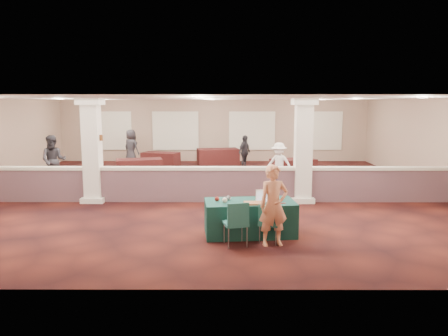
{
  "coord_description": "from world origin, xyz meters",
  "views": [
    {
      "loc": [
        0.6,
        -14.85,
        3.08
      ],
      "look_at": [
        0.57,
        -2.0,
        1.14
      ],
      "focal_mm": 35.0,
      "sensor_mm": 36.0,
      "label": 1
    }
  ],
  "objects_px": {
    "far_table_back_right": "(293,168)",
    "attendee_c": "(245,152)",
    "far_table_front_left": "(139,168)",
    "far_table_front_center": "(265,180)",
    "far_table_back_center": "(218,157)",
    "attendee_a": "(54,161)",
    "near_table": "(250,218)",
    "conf_chair_main": "(269,220)",
    "conf_chair_side": "(237,220)",
    "attendee_d": "(131,148)",
    "attendee_b": "(279,164)",
    "woman": "(274,205)",
    "far_table_front_right": "(279,180)",
    "far_table_back_left": "(161,160)"
  },
  "relations": [
    {
      "from": "far_table_back_center",
      "to": "attendee_c",
      "type": "distance_m",
      "value": 1.8
    },
    {
      "from": "far_table_front_right",
      "to": "far_table_back_right",
      "type": "xyz_separation_m",
      "value": [
        0.95,
        2.89,
        -0.0
      ]
    },
    {
      "from": "far_table_front_center",
      "to": "far_table_back_right",
      "type": "xyz_separation_m",
      "value": [
        1.45,
        2.9,
        0.01
      ]
    },
    {
      "from": "far_table_back_right",
      "to": "attendee_c",
      "type": "xyz_separation_m",
      "value": [
        -1.95,
        2.07,
        0.42
      ]
    },
    {
      "from": "far_table_back_right",
      "to": "far_table_front_right",
      "type": "bearing_deg",
      "value": -108.2
    },
    {
      "from": "attendee_a",
      "to": "conf_chair_main",
      "type": "bearing_deg",
      "value": -52.68
    },
    {
      "from": "attendee_c",
      "to": "attendee_a",
      "type": "bearing_deg",
      "value": 152.75
    },
    {
      "from": "woman",
      "to": "far_table_front_center",
      "type": "relative_size",
      "value": 0.99
    },
    {
      "from": "far_table_front_center",
      "to": "attendee_c",
      "type": "xyz_separation_m",
      "value": [
        -0.5,
        4.97,
        0.42
      ]
    },
    {
      "from": "conf_chair_main",
      "to": "far_table_front_right",
      "type": "distance_m",
      "value": 5.96
    },
    {
      "from": "far_table_front_right",
      "to": "woman",
      "type": "bearing_deg",
      "value": -98.12
    },
    {
      "from": "conf_chair_main",
      "to": "far_table_back_left",
      "type": "height_order",
      "value": "conf_chair_main"
    },
    {
      "from": "far_table_back_right",
      "to": "attendee_d",
      "type": "relative_size",
      "value": 1.02
    },
    {
      "from": "near_table",
      "to": "conf_chair_main",
      "type": "distance_m",
      "value": 0.77
    },
    {
      "from": "far_table_back_right",
      "to": "attendee_c",
      "type": "height_order",
      "value": "attendee_c"
    },
    {
      "from": "far_table_back_center",
      "to": "attendee_a",
      "type": "height_order",
      "value": "attendee_a"
    },
    {
      "from": "near_table",
      "to": "far_table_back_right",
      "type": "distance_m",
      "value": 8.44
    },
    {
      "from": "conf_chair_side",
      "to": "far_table_back_right",
      "type": "bearing_deg",
      "value": 60.39
    },
    {
      "from": "conf_chair_side",
      "to": "woman",
      "type": "bearing_deg",
      "value": -7.69
    },
    {
      "from": "near_table",
      "to": "attendee_c",
      "type": "xyz_separation_m",
      "value": [
        0.32,
        10.19,
        0.38
      ]
    },
    {
      "from": "attendee_b",
      "to": "attendee_c",
      "type": "height_order",
      "value": "attendee_b"
    },
    {
      "from": "attendee_a",
      "to": "attendee_b",
      "type": "relative_size",
      "value": 1.18
    },
    {
      "from": "conf_chair_main",
      "to": "attendee_d",
      "type": "height_order",
      "value": "attendee_d"
    },
    {
      "from": "far_table_front_right",
      "to": "conf_chair_side",
      "type": "bearing_deg",
      "value": -105.18
    },
    {
      "from": "near_table",
      "to": "far_table_front_left",
      "type": "relative_size",
      "value": 1.12
    },
    {
      "from": "far_table_back_right",
      "to": "woman",
      "type": "bearing_deg",
      "value": -101.48
    },
    {
      "from": "far_table_front_center",
      "to": "far_table_front_right",
      "type": "height_order",
      "value": "far_table_front_right"
    },
    {
      "from": "far_table_front_center",
      "to": "woman",
      "type": "bearing_deg",
      "value": -93.41
    },
    {
      "from": "far_table_front_left",
      "to": "attendee_b",
      "type": "height_order",
      "value": "attendee_b"
    },
    {
      "from": "conf_chair_main",
      "to": "attendee_d",
      "type": "distance_m",
      "value": 13.16
    },
    {
      "from": "attendee_b",
      "to": "woman",
      "type": "bearing_deg",
      "value": -74.34
    },
    {
      "from": "near_table",
      "to": "far_table_front_center",
      "type": "relative_size",
      "value": 1.17
    },
    {
      "from": "attendee_b",
      "to": "far_table_back_center",
      "type": "bearing_deg",
      "value": 138.12
    },
    {
      "from": "far_table_front_right",
      "to": "far_table_back_center",
      "type": "distance_m",
      "value": 6.59
    },
    {
      "from": "near_table",
      "to": "attendee_d",
      "type": "bearing_deg",
      "value": 109.2
    },
    {
      "from": "far_table_back_center",
      "to": "attendee_d",
      "type": "xyz_separation_m",
      "value": [
        -4.24,
        -0.15,
        0.48
      ]
    },
    {
      "from": "conf_chair_side",
      "to": "far_table_front_center",
      "type": "relative_size",
      "value": 0.55
    },
    {
      "from": "woman",
      "to": "attendee_a",
      "type": "bearing_deg",
      "value": 123.74
    },
    {
      "from": "attendee_a",
      "to": "far_table_back_left",
      "type": "bearing_deg",
      "value": 45.37
    },
    {
      "from": "far_table_front_right",
      "to": "attendee_d",
      "type": "relative_size",
      "value": 1.03
    },
    {
      "from": "attendee_b",
      "to": "far_table_front_center",
      "type": "bearing_deg",
      "value": -97.43
    },
    {
      "from": "far_table_back_left",
      "to": "far_table_back_right",
      "type": "bearing_deg",
      "value": -24.41
    },
    {
      "from": "far_table_front_left",
      "to": "attendee_a",
      "type": "distance_m",
      "value": 3.41
    },
    {
      "from": "conf_chair_side",
      "to": "far_table_front_center",
      "type": "height_order",
      "value": "conf_chair_side"
    },
    {
      "from": "conf_chair_side",
      "to": "attendee_b",
      "type": "distance_m",
      "value": 7.33
    },
    {
      "from": "far_table_back_right",
      "to": "attendee_b",
      "type": "height_order",
      "value": "attendee_b"
    },
    {
      "from": "far_table_front_left",
      "to": "far_table_front_center",
      "type": "bearing_deg",
      "value": -28.57
    },
    {
      "from": "far_table_front_left",
      "to": "attendee_c",
      "type": "height_order",
      "value": "attendee_c"
    },
    {
      "from": "attendee_a",
      "to": "far_table_back_right",
      "type": "bearing_deg",
      "value": 2.42
    },
    {
      "from": "far_table_front_center",
      "to": "conf_chair_main",
      "type": "bearing_deg",
      "value": -94.27
    }
  ]
}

